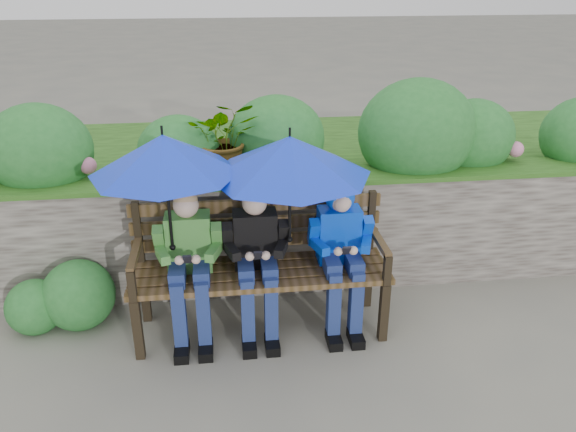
{
  "coord_description": "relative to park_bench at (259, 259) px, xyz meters",
  "views": [
    {
      "loc": [
        -0.45,
        -3.63,
        2.62
      ],
      "look_at": [
        0.0,
        0.1,
        0.95
      ],
      "focal_mm": 35.0,
      "sensor_mm": 36.0,
      "label": 1
    }
  ],
  "objects": [
    {
      "name": "boy_right",
      "position": [
        0.61,
        -0.08,
        0.13
      ],
      "size": [
        0.48,
        0.58,
        1.17
      ],
      "color": "#0027D0",
      "rests_on": "ground"
    },
    {
      "name": "park_bench",
      "position": [
        0.0,
        0.0,
        0.0
      ],
      "size": [
        1.94,
        0.57,
        1.03
      ],
      "color": "black",
      "rests_on": "ground"
    },
    {
      "name": "boy_left",
      "position": [
        -0.52,
        -0.09,
        0.09
      ],
      "size": [
        0.49,
        0.57,
        1.18
      ],
      "color": "#3F762A",
      "rests_on": "ground"
    },
    {
      "name": "garden_backdrop",
      "position": [
        0.23,
        1.46,
        0.01
      ],
      "size": [
        8.0,
        2.88,
        1.82
      ],
      "color": "#4B443E",
      "rests_on": "ground"
    },
    {
      "name": "ground",
      "position": [
        0.21,
        -0.15,
        -0.58
      ],
      "size": [
        60.0,
        60.0,
        0.0
      ],
      "primitive_type": "plane",
      "color": "#61615A",
      "rests_on": "ground"
    },
    {
      "name": "umbrella_right",
      "position": [
        0.22,
        -0.11,
        0.85
      ],
      "size": [
        1.16,
        1.16,
        0.86
      ],
      "color": "#102ED7",
      "rests_on": "ground"
    },
    {
      "name": "umbrella_left",
      "position": [
        -0.63,
        -0.1,
        0.89
      ],
      "size": [
        1.03,
        1.03,
        0.92
      ],
      "color": "#102ED7",
      "rests_on": "ground"
    },
    {
      "name": "boy_middle",
      "position": [
        -0.03,
        -0.09,
        0.08
      ],
      "size": [
        0.49,
        0.56,
        1.17
      ],
      "color": "black",
      "rests_on": "ground"
    }
  ]
}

